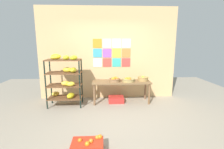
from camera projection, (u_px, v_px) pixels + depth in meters
ground at (110, 122)px, 3.76m from camera, size 9.45×9.45×0.00m
back_wall_with_art at (108, 54)px, 5.21m from camera, size 4.33×0.07×2.87m
banana_shelf_unit at (65, 78)px, 4.58m from camera, size 0.94×0.56×1.48m
display_table at (121, 84)px, 4.92m from camera, size 1.72×0.57×0.65m
fruit_basket_centre at (115, 79)px, 4.85m from camera, size 0.33×0.33×0.15m
fruit_basket_back_right at (143, 79)px, 4.97m from camera, size 0.33×0.33×0.14m
fruit_basket_left at (128, 80)px, 4.84m from camera, size 0.38×0.38×0.15m
produce_crate_under_table at (116, 99)px, 5.00m from camera, size 0.46×0.33×0.17m
orange_crate_foreground at (88, 146)px, 2.73m from camera, size 0.52×0.34×0.24m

